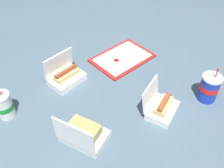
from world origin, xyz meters
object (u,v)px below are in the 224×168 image
clamshell_hotdog_front (66,76)px  soda_cup_right (4,105)px  clamshell_sandwich_left (83,134)px  clamshell_hotdog_right (161,107)px  ketchup_cup (116,62)px  food_tray (122,58)px  plastic_fork (113,53)px  soda_cup_center (209,88)px

clamshell_hotdog_front → soda_cup_right: soda_cup_right is taller
clamshell_sandwich_left → soda_cup_right: size_ratio=1.23×
clamshell_hotdog_right → clamshell_hotdog_front: bearing=120.5°
ketchup_cup → clamshell_sandwich_left: size_ratio=0.16×
ketchup_cup → clamshell_hotdog_right: (-0.04, -0.44, 0.01)m
clamshell_hotdog_right → clamshell_sandwich_left: bearing=169.2°
clamshell_hotdog_front → soda_cup_right: size_ratio=1.09×
food_tray → plastic_fork: size_ratio=3.64×
clamshell_hotdog_front → soda_cup_center: bearing=-44.6°
plastic_fork → soda_cup_right: 0.74m
food_tray → clamshell_hotdog_right: clamshell_hotdog_right is taller
clamshell_hotdog_right → soda_cup_center: bearing=-13.3°
food_tray → soda_cup_right: bearing=-176.4°
clamshell_hotdog_right → clamshell_hotdog_front: size_ratio=1.00×
food_tray → clamshell_hotdog_right: size_ratio=1.83×
clamshell_sandwich_left → soda_cup_center: (0.68, -0.14, 0.03)m
ketchup_cup → clamshell_hotdog_right: clamshell_hotdog_right is taller
ketchup_cup → soda_cup_center: bearing=-65.6°
clamshell_sandwich_left → clamshell_hotdog_front: (0.12, 0.41, -0.00)m
food_tray → plastic_fork: (-0.02, 0.07, 0.01)m
soda_cup_center → plastic_fork: bearing=107.2°
soda_cup_center → food_tray: bearing=106.8°
soda_cup_right → clamshell_hotdog_right: bearing=-33.4°
clamshell_hotdog_right → soda_cup_right: size_ratio=1.09×
clamshell_hotdog_right → clamshell_hotdog_front: (-0.29, 0.49, 0.00)m
food_tray → clamshell_sandwich_left: clamshell_sandwich_left is taller
ketchup_cup → clamshell_sandwich_left: (-0.44, -0.37, 0.02)m
ketchup_cup → plastic_fork: ketchup_cup is taller
plastic_fork → ketchup_cup: bearing=-102.9°
food_tray → soda_cup_right: (-0.76, -0.05, 0.06)m
clamshell_hotdog_right → soda_cup_right: soda_cup_right is taller
ketchup_cup → soda_cup_right: soda_cup_right is taller
ketchup_cup → clamshell_hotdog_front: clamshell_hotdog_front is taller
soda_cup_center → soda_cup_right: bearing=151.8°
ketchup_cup → soda_cup_center: 0.56m
clamshell_hotdog_front → food_tray: bearing=-1.5°
clamshell_hotdog_right → plastic_fork: bearing=81.2°
plastic_fork → soda_cup_center: bearing=-61.3°
clamshell_hotdog_front → clamshell_hotdog_right: bearing=-59.5°
soda_cup_right → soda_cup_center: size_ratio=0.95×
clamshell_hotdog_right → clamshell_sandwich_left: clamshell_sandwich_left is taller
clamshell_sandwich_left → soda_cup_right: 0.43m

